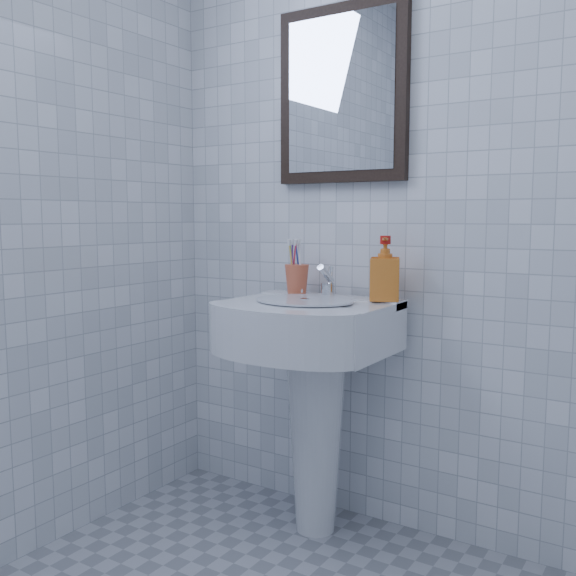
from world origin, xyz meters
The scene contains 6 objects.
wall_back centered at (0.00, 1.20, 1.25)m, with size 2.20×0.02×2.50m, color white.
washbasin centered at (-0.38, 0.99, 0.57)m, with size 0.55×0.40×0.84m.
faucet centered at (-0.38, 1.09, 0.88)m, with size 0.05×0.10×0.12m.
toothbrush_cup centered at (-0.52, 1.10, 0.89)m, with size 0.09×0.09×0.11m, color #CE5B39, non-canonical shape.
soap_dispenser centered at (-0.17, 1.10, 0.94)m, with size 0.10×0.10×0.21m, color #BE4B12.
wall_mirror centered at (-0.38, 1.18, 1.55)m, with size 0.50×0.04×0.62m.
Camera 1 is at (0.72, -0.89, 1.12)m, focal length 40.00 mm.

